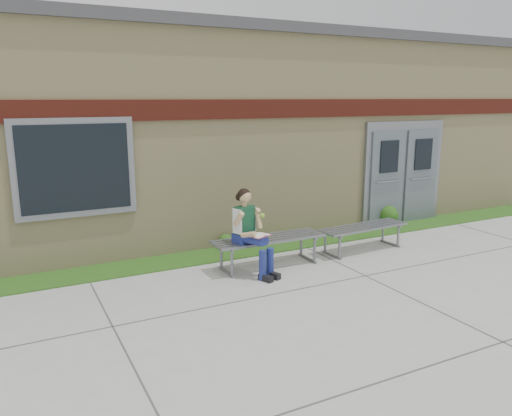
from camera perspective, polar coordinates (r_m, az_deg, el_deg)
ground at (r=7.34m, az=8.77°, el=-10.12°), size 80.00×80.00×0.00m
grass_strip at (r=9.43m, az=-0.50°, el=-4.74°), size 16.00×0.80×0.02m
school_building at (r=12.16m, az=-7.79°, el=9.07°), size 16.20×6.22×4.20m
bench_left at (r=8.43m, az=1.47°, el=-4.14°), size 1.95×0.55×0.51m
bench_right at (r=9.53m, az=12.11°, el=-2.65°), size 1.84×0.62×0.47m
girl at (r=7.97m, az=-0.61°, el=-2.48°), size 0.59×0.84×1.40m
shrub_mid at (r=9.44m, az=-3.46°, el=-3.81°), size 0.28×0.28×0.28m
shrub_east at (r=11.54m, az=14.91°, el=-0.80°), size 0.43×0.43×0.43m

